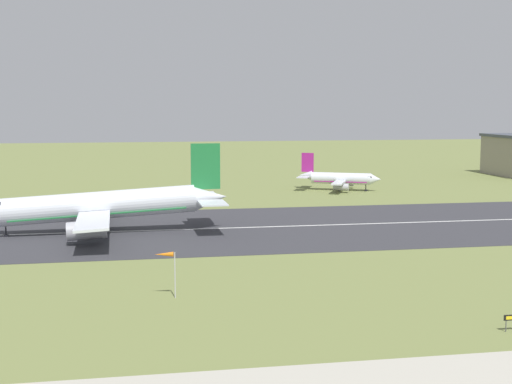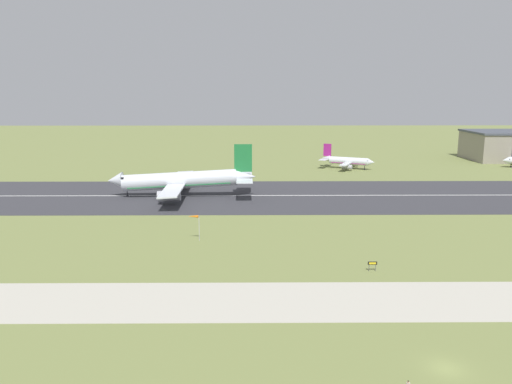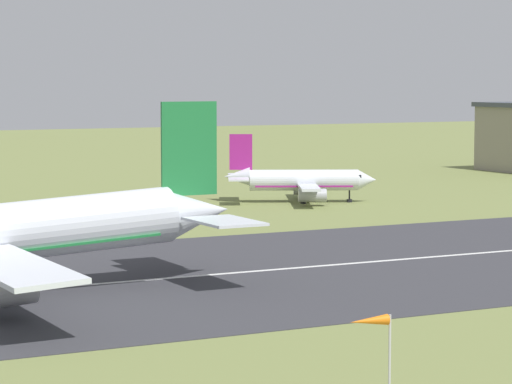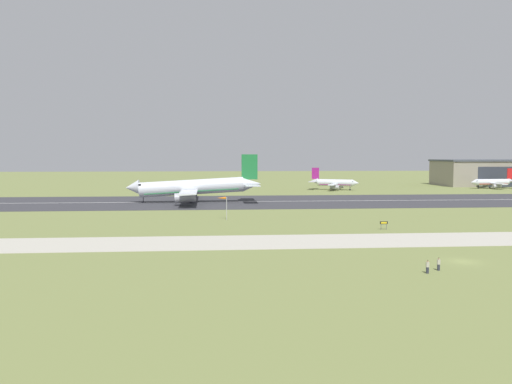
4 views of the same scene
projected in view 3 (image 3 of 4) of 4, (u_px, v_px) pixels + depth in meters
The scene contains 4 objects.
runway_strip at pixel (414, 259), 123.17m from camera, with size 513.19×50.06×0.06m, color #333338.
runway_centreline at pixel (414, 258), 123.16m from camera, with size 461.87×0.70×0.01m, color silver.
airplane_parked_west at pixel (301, 181), 179.53m from camera, with size 23.29×21.18×10.17m.
windsock_pole at pixel (371, 326), 64.50m from camera, with size 2.47×0.82×5.71m.
Camera 3 is at (-69.76, -2.14, 18.23)m, focal length 85.00 mm.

